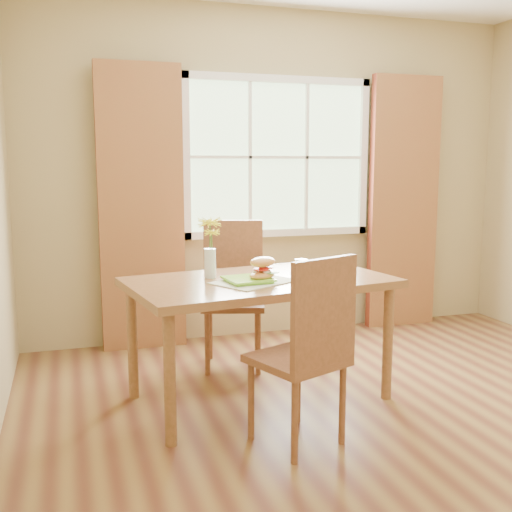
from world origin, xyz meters
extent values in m
cube|color=brown|center=(0.00, 0.00, -0.01)|extent=(4.20, 3.80, 0.02)
cube|color=tan|center=(0.00, 1.91, 1.35)|extent=(4.20, 0.02, 2.70)
cube|color=#ADD8A3|center=(0.00, 1.88, 1.50)|extent=(1.50, 0.02, 1.20)
cube|color=white|center=(0.00, 1.85, 2.13)|extent=(1.62, 0.04, 0.06)
cube|color=white|center=(0.00, 1.85, 0.87)|extent=(1.62, 0.04, 0.06)
cube|color=white|center=(-0.78, 1.85, 1.50)|extent=(0.06, 0.04, 1.32)
cube|color=white|center=(0.78, 1.85, 1.50)|extent=(0.06, 0.04, 1.32)
cube|color=white|center=(0.00, 1.85, 1.50)|extent=(1.50, 0.03, 0.02)
cube|color=maroon|center=(-1.15, 1.78, 1.10)|extent=(0.65, 0.08, 2.20)
cube|color=maroon|center=(1.15, 1.78, 1.10)|extent=(0.65, 0.08, 2.20)
cube|color=brown|center=(-0.60, 0.50, 0.73)|extent=(1.67, 1.11, 0.05)
cylinder|color=brown|center=(-1.24, 0.03, 0.35)|extent=(0.06, 0.06, 0.71)
cylinder|color=brown|center=(0.14, 0.25, 0.35)|extent=(0.06, 0.06, 0.71)
cylinder|color=brown|center=(-1.35, 0.74, 0.35)|extent=(0.06, 0.06, 0.71)
cylinder|color=brown|center=(0.03, 0.97, 0.35)|extent=(0.06, 0.06, 0.71)
cube|color=brown|center=(-0.60, -0.12, 0.45)|extent=(0.54, 0.54, 0.04)
cube|color=brown|center=(-0.53, -0.29, 0.73)|extent=(0.40, 0.19, 0.54)
cylinder|color=brown|center=(-0.70, -0.34, 0.21)|extent=(0.04, 0.04, 0.43)
cylinder|color=brown|center=(-0.38, -0.21, 0.21)|extent=(0.04, 0.04, 0.43)
cylinder|color=brown|center=(-0.82, -0.03, 0.21)|extent=(0.04, 0.04, 0.43)
cylinder|color=brown|center=(-0.51, 0.10, 0.21)|extent=(0.04, 0.04, 0.43)
cube|color=brown|center=(-0.60, 1.12, 0.46)|extent=(0.54, 0.54, 0.04)
cube|color=brown|center=(-0.55, 1.31, 0.76)|extent=(0.43, 0.16, 0.56)
cylinder|color=brown|center=(-0.82, 1.00, 0.22)|extent=(0.04, 0.04, 0.44)
cylinder|color=brown|center=(-0.48, 0.90, 0.22)|extent=(0.04, 0.04, 0.44)
cylinder|color=brown|center=(-0.72, 1.34, 0.22)|extent=(0.04, 0.04, 0.44)
cylinder|color=brown|center=(-0.39, 1.24, 0.22)|extent=(0.04, 0.04, 0.44)
cube|color=beige|center=(-0.67, 0.40, 0.76)|extent=(0.55, 0.50, 0.01)
cube|color=#84DD37|center=(-0.71, 0.40, 0.77)|extent=(0.28, 0.28, 0.01)
ellipsoid|color=#F1B452|center=(-0.63, 0.38, 0.80)|extent=(0.21, 0.19, 0.05)
ellipsoid|color=#4C8C2D|center=(-0.58, 0.36, 0.82)|extent=(0.10, 0.07, 0.01)
cylinder|color=red|center=(-0.63, 0.38, 0.84)|extent=(0.09, 0.09, 0.01)
cylinder|color=red|center=(-0.60, 0.39, 0.85)|extent=(0.09, 0.09, 0.01)
ellipsoid|color=#F1B452|center=(-0.62, 0.39, 0.88)|extent=(0.21, 0.19, 0.06)
cylinder|color=silver|center=(-0.36, 0.43, 0.82)|extent=(0.08, 0.08, 0.12)
cylinder|color=silver|center=(-0.36, 0.43, 0.81)|extent=(0.07, 0.07, 0.10)
cylinder|color=silver|center=(-0.88, 0.62, 0.85)|extent=(0.07, 0.07, 0.18)
cylinder|color=silver|center=(-0.88, 0.62, 0.80)|extent=(0.06, 0.06, 0.09)
cylinder|color=#3D7028|center=(-0.88, 0.62, 0.93)|extent=(0.01, 0.01, 0.34)
cylinder|color=#3D7028|center=(-0.87, 0.61, 0.90)|extent=(0.01, 0.01, 0.28)
camera|label=1|loc=(-1.70, -2.89, 1.45)|focal=42.00mm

